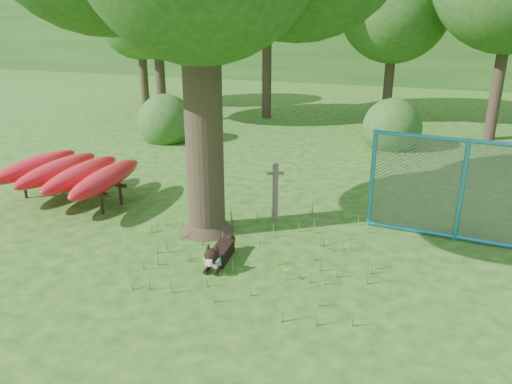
% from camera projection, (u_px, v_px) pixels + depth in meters
% --- Properties ---
extents(ground, '(80.00, 80.00, 0.00)m').
position_uv_depth(ground, '(221.00, 272.00, 8.16)').
color(ground, '#225210').
rests_on(ground, ground).
extents(wooden_post, '(0.32, 0.19, 1.21)m').
position_uv_depth(wooden_post, '(275.00, 192.00, 9.88)').
color(wooden_post, brown).
rests_on(wooden_post, ground).
extents(kayak_rack, '(2.78, 2.83, 0.89)m').
position_uv_depth(kayak_rack, '(69.00, 172.00, 10.93)').
color(kayak_rack, black).
rests_on(kayak_rack, ground).
extents(husky_dog, '(0.32, 1.13, 0.50)m').
position_uv_depth(husky_dog, '(218.00, 254.00, 8.36)').
color(husky_dog, black).
rests_on(husky_dog, ground).
extents(fence_section, '(3.30, 0.42, 3.22)m').
position_uv_depth(fence_section, '(462.00, 191.00, 8.97)').
color(fence_section, teal).
rests_on(fence_section, ground).
extents(wildflower_clump, '(0.10, 0.09, 0.22)m').
position_uv_depth(wildflower_clump, '(286.00, 270.00, 7.85)').
color(wildflower_clump, '#438F2F').
rests_on(wildflower_clump, ground).
extents(bg_tree_c, '(4.00, 4.00, 6.12)m').
position_uv_depth(bg_tree_c, '(395.00, 7.00, 17.85)').
color(bg_tree_c, '#31261B').
rests_on(bg_tree_c, ground).
extents(bg_tree_f, '(3.60, 3.60, 5.55)m').
position_uv_depth(bg_tree_f, '(139.00, 17.00, 21.12)').
color(bg_tree_f, '#31261B').
rests_on(bg_tree_f, ground).
extents(shrub_left, '(1.80, 1.80, 1.80)m').
position_uv_depth(shrub_left, '(167.00, 140.00, 16.32)').
color(shrub_left, '#26561B').
rests_on(shrub_left, ground).
extents(shrub_mid, '(1.80, 1.80, 1.80)m').
position_uv_depth(shrub_mid, '(390.00, 147.00, 15.56)').
color(shrub_mid, '#26561B').
rests_on(shrub_mid, ground).
extents(wooded_hillside, '(80.00, 12.00, 6.00)m').
position_uv_depth(wooded_hillside, '(386.00, 26.00, 32.02)').
color(wooded_hillside, '#26561B').
rests_on(wooded_hillside, ground).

